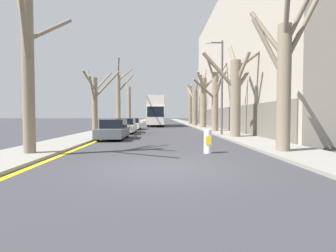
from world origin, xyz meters
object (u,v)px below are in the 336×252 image
Objects in this scene: street_tree_left_0 at (28,60)px; street_tree_left_2 at (119,98)px; street_tree_left_1 at (95,101)px; parked_car_1 at (126,126)px; parked_car_2 at (133,124)px; lamp_post at (221,83)px; street_tree_right_0 at (285,72)px; street_tree_right_5 at (190,103)px; street_tree_right_1 at (235,92)px; street_tree_right_2 at (215,97)px; parked_car_0 at (114,130)px; street_tree_right_4 at (195,105)px; traffic_bollard at (208,141)px; double_decker_bus at (156,110)px; street_tree_right_3 at (203,98)px; street_tree_left_3 at (129,104)px.

street_tree_left_0 is 22.11m from street_tree_left_2.
street_tree_left_2 is (-0.01, 11.94, 1.06)m from street_tree_left_1.
street_tree_left_0 is 1.83× the size of parked_car_1.
parked_car_2 is 0.56× the size of lamp_post.
street_tree_right_5 is (0.13, 36.18, 0.38)m from street_tree_right_0.
street_tree_right_2 is (0.03, 7.09, 0.16)m from street_tree_right_1.
parked_car_0 is at bearing 74.67° from street_tree_left_0.
street_tree_right_1 is at bearing -11.68° from street_tree_left_1.
lamp_post is at bearing -97.38° from street_tree_right_2.
street_tree_right_1 is (0.13, 7.70, -0.17)m from street_tree_right_0.
street_tree_left_2 is 1.11× the size of lamp_post.
street_tree_right_4 is (-0.12, 21.16, -0.07)m from street_tree_right_1.
street_tree_right_5 is (-0.03, 21.38, 0.38)m from street_tree_right_2.
street_tree_right_0 is 1.08× the size of street_tree_right_2.
street_tree_right_4 is (10.35, 7.06, -0.63)m from street_tree_left_2.
traffic_bollard is (-2.66, -9.22, -3.65)m from lamp_post.
double_decker_bus is (-5.90, 29.73, -0.91)m from street_tree_right_0.
street_tree_right_3 is at bearing -48.85° from double_decker_bus.
lamp_post reaches higher than street_tree_right_1.
street_tree_right_5 reaches higher than parked_car_2.
street_tree_left_2 is 12.54m from street_tree_right_4.
street_tree_left_1 is 11.99m from street_tree_left_2.
double_decker_bus reaches higher than parked_car_0.
lamp_post is at bearing -75.17° from double_decker_bus.
street_tree_right_2 is 1.71× the size of parked_car_1.
street_tree_left_1 is 11.61m from street_tree_right_2.
street_tree_right_0 is 1.79× the size of parked_car_0.
street_tree_right_0 reaches higher than parked_car_2.
parked_car_0 is (-8.59, -7.71, -2.79)m from street_tree_right_2.
parked_car_2 is (2.03, -13.57, -2.84)m from street_tree_left_3.
street_tree_left_2 is 1.18× the size of street_tree_right_1.
street_tree_right_0 reaches higher than lamp_post.
street_tree_left_2 is 1.86× the size of parked_car_0.
parked_car_1 is 6.05m from parked_car_2.
street_tree_right_0 is at bearing -90.02° from street_tree_right_4.
street_tree_left_0 is 30.41m from double_decker_bus.
parked_car_0 is at bearing -163.37° from lamp_post.
double_decker_bus is at bearing 81.37° from street_tree_left_0.
parked_car_1 is at bearing 111.70° from traffic_bollard.
street_tree_right_3 is at bearing 46.65° from parked_car_1.
street_tree_right_3 is 22.93m from traffic_bollard.
street_tree_right_0 is 11.37m from parked_car_0.
street_tree_right_1 is at bearing -53.92° from parked_car_2.
street_tree_right_5 is at bearing 90.01° from street_tree_right_1.
traffic_bollard is (-3.35, -14.57, -2.92)m from street_tree_right_2.
street_tree_right_1 is at bearing 37.08° from street_tree_left_0.
street_tree_left_3 reaches higher than double_decker_bus.
traffic_bollard is (7.15, -21.57, -3.32)m from street_tree_left_2.
parked_car_1 is at bearing 81.60° from street_tree_left_0.
street_tree_right_5 is (-0.16, 13.53, -0.00)m from street_tree_right_3.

